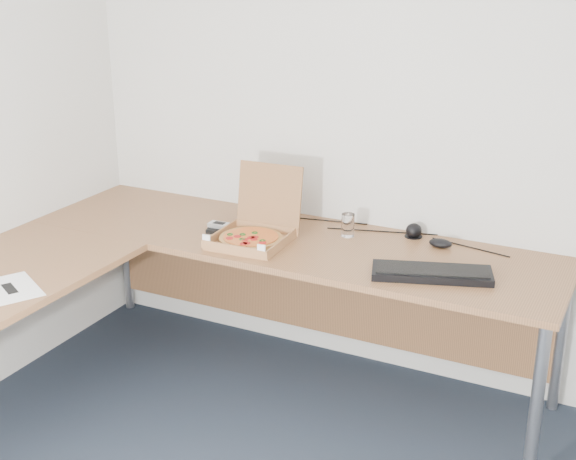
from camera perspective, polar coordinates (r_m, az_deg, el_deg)
The scene contains 11 objects.
room_shell at distance 2.06m, azimuth -4.71°, elevation -1.53°, with size 3.50×3.50×2.50m, color silver, non-canonical shape.
desk at distance 3.45m, azimuth -7.87°, elevation -2.48°, with size 2.50×2.20×0.73m.
pizza_box at distance 3.57m, azimuth -2.56°, elevation -0.31°, with size 0.32×0.37×0.33m.
drinking_glass at distance 3.65m, azimuth 4.37°, elevation 0.36°, with size 0.06×0.06×0.11m, color white.
keyboard at distance 3.26m, azimuth 10.39°, elevation -3.10°, with size 0.48×0.17×0.03m, color black.
mouse at distance 3.58m, azimuth 11.00°, elevation -0.94°, with size 0.10×0.07×0.04m, color black.
wallet at distance 3.73m, azimuth -4.99°, elevation 0.04°, with size 0.11×0.09×0.02m, color black.
phone at distance 3.73m, azimuth -5.01°, elevation 0.36°, with size 0.10×0.05×0.02m, color #B2B5BA.
paper_sheet at distance 3.29m, azimuth -19.54°, elevation -4.03°, with size 0.29×0.20×0.00m, color white.
dome_speaker at distance 3.68m, azimuth 9.12°, elevation 0.02°, with size 0.08×0.08×0.07m, color black.
cable_bundle at distance 3.73m, azimuth 6.83°, elevation -0.10°, with size 0.57×0.04×0.01m, color black, non-canonical shape.
Camera 1 is at (1.01, -1.64, 2.00)m, focal length 49.02 mm.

